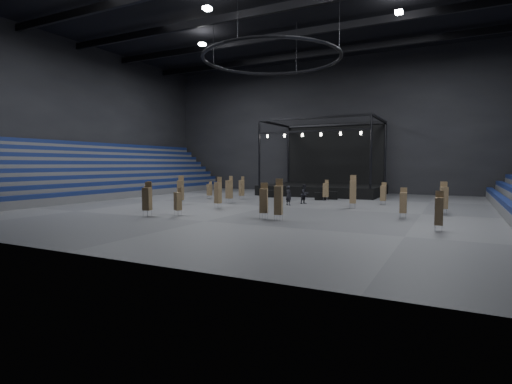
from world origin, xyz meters
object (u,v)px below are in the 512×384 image
at_px(flight_case_right, 331,195).
at_px(man_center, 288,195).
at_px(chair_stack_4, 439,211).
at_px(chair_stack_9, 242,188).
at_px(flight_case_left, 272,194).
at_px(crew_member, 305,194).
at_px(chair_stack_2, 209,189).
at_px(flight_case_mid, 320,196).
at_px(chair_stack_13, 326,190).
at_px(chair_stack_3, 229,189).
at_px(chair_stack_8, 279,199).
at_px(chair_stack_1, 148,195).
at_px(chair_stack_15, 353,191).
at_px(chair_stack_11, 178,201).
at_px(chair_stack_10, 383,193).
at_px(chair_stack_0, 403,202).
at_px(chair_stack_14, 444,197).
at_px(chair_stack_12, 147,198).
at_px(chair_stack_6, 218,192).
at_px(stage, 325,183).
at_px(chair_stack_5, 181,190).
at_px(chair_stack_7, 264,200).

xyz_separation_m(flight_case_right, man_center, (-1.84, -7.69, 0.47)).
relative_size(chair_stack_4, chair_stack_9, 0.93).
xyz_separation_m(flight_case_left, man_center, (5.05, -7.31, 0.50)).
bearing_deg(crew_member, chair_stack_2, 108.95).
bearing_deg(flight_case_mid, man_center, -98.82).
bearing_deg(flight_case_mid, chair_stack_13, -23.19).
height_order(chair_stack_4, chair_stack_13, chair_stack_4).
height_order(chair_stack_3, man_center, chair_stack_3).
relative_size(chair_stack_8, crew_member, 1.51).
bearing_deg(chair_stack_9, chair_stack_3, -57.89).
bearing_deg(chair_stack_4, chair_stack_2, 150.94).
relative_size(chair_stack_1, chair_stack_15, 0.83).
xyz_separation_m(chair_stack_13, crew_member, (-0.79, -4.20, -0.19)).
bearing_deg(chair_stack_11, chair_stack_10, 71.70).
distance_m(chair_stack_0, chair_stack_9, 19.46).
bearing_deg(chair_stack_8, chair_stack_13, 84.98).
relative_size(flight_case_mid, chair_stack_14, 0.48).
distance_m(chair_stack_0, chair_stack_12, 18.18).
bearing_deg(chair_stack_4, chair_stack_0, 115.34).
relative_size(chair_stack_6, chair_stack_15, 0.94).
bearing_deg(chair_stack_8, flight_case_mid, 87.14).
height_order(flight_case_right, crew_member, crew_member).
height_order(chair_stack_1, chair_stack_9, chair_stack_9).
relative_size(chair_stack_6, chair_stack_10, 1.27).
relative_size(flight_case_mid, chair_stack_13, 0.55).
relative_size(stage, chair_stack_9, 5.70).
relative_size(chair_stack_2, chair_stack_12, 0.76).
bearing_deg(flight_case_right, chair_stack_11, -109.40).
bearing_deg(chair_stack_4, chair_stack_11, -178.82).
bearing_deg(chair_stack_4, chair_stack_5, 164.74).
xyz_separation_m(chair_stack_5, chair_stack_13, (10.74, 10.39, -0.28)).
height_order(chair_stack_6, chair_stack_9, chair_stack_6).
height_order(chair_stack_2, chair_stack_14, chair_stack_14).
height_order(chair_stack_3, chair_stack_15, chair_stack_15).
height_order(flight_case_mid, chair_stack_4, chair_stack_4).
xyz_separation_m(chair_stack_9, chair_stack_10, (14.75, 0.44, -0.13)).
xyz_separation_m(chair_stack_0, chair_stack_1, (-19.53, -3.93, 0.07)).
bearing_deg(flight_case_mid, chair_stack_10, -18.86).
bearing_deg(chair_stack_14, flight_case_left, 143.34).
bearing_deg(chair_stack_8, chair_stack_1, 164.18).
distance_m(chair_stack_5, chair_stack_7, 12.26).
relative_size(chair_stack_1, chair_stack_7, 0.94).
distance_m(chair_stack_1, chair_stack_7, 11.02).
xyz_separation_m(flight_case_right, chair_stack_7, (0.18, -17.11, 0.88)).
relative_size(chair_stack_6, chair_stack_8, 0.95).
xyz_separation_m(flight_case_left, chair_stack_8, (8.32, -17.08, 1.03)).
xyz_separation_m(flight_case_right, chair_stack_1, (-10.82, -16.39, 0.77)).
height_order(chair_stack_6, chair_stack_15, chair_stack_15).
distance_m(chair_stack_10, chair_stack_12, 21.26).
bearing_deg(flight_case_left, chair_stack_7, -67.12).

